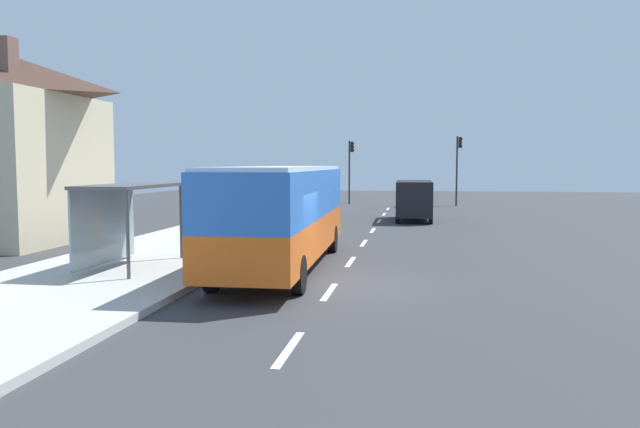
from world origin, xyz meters
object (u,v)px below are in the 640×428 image
object	(u,v)px
recycling_bin_orange	(232,236)
traffic_light_far_side	(351,162)
recycling_bin_red	(213,244)
traffic_light_near_side	(458,160)
sedan_near	(417,196)
recycling_bin_yellow	(226,239)
white_van	(414,198)
bus_shelter	(120,204)
bus	(282,210)
recycling_bin_green	(220,241)

from	to	relation	value
recycling_bin_orange	traffic_light_far_side	size ratio (longest dim) A/B	0.18
recycling_bin_red	traffic_light_near_side	bearing A→B (deg)	72.35
sedan_near	recycling_bin_orange	world-z (taller)	sedan_near
recycling_bin_orange	recycling_bin_yellow	bearing A→B (deg)	-90.00
white_van	recycling_bin_yellow	world-z (taller)	white_van
sedan_near	bus_shelter	world-z (taller)	bus_shelter
white_van	recycling_bin_red	xyz separation A→B (m)	(-6.40, -16.80, -0.69)
traffic_light_far_side	bus	bearing A→B (deg)	-87.51
recycling_bin_yellow	recycling_bin_red	bearing A→B (deg)	-90.00
traffic_light_far_side	bus_shelter	distance (m)	33.51
traffic_light_near_side	bus	bearing A→B (deg)	-103.03
white_van	traffic_light_far_side	world-z (taller)	traffic_light_far_side
bus_shelter	recycling_bin_orange	bearing A→B (deg)	61.96
recycling_bin_green	recycling_bin_yellow	world-z (taller)	same
recycling_bin_red	bus_shelter	size ratio (longest dim) A/B	0.24
recycling_bin_red	bus_shelter	distance (m)	3.35
recycling_bin_yellow	traffic_light_far_side	bearing A→B (deg)	87.90
white_van	traffic_light_near_side	distance (m)	14.24
recycling_bin_red	recycling_bin_green	xyz separation A→B (m)	(0.00, 0.70, 0.00)
sedan_near	recycling_bin_green	world-z (taller)	sedan_near
recycling_bin_green	bus_shelter	xyz separation A→B (m)	(-2.21, -2.75, 1.44)
recycling_bin_orange	traffic_light_far_side	world-z (taller)	traffic_light_far_side
bus	recycling_bin_orange	xyz separation A→B (m)	(-2.49, 2.76, -1.19)
recycling_bin_orange	traffic_light_far_side	xyz separation A→B (m)	(1.10, 29.17, 2.78)
bus	traffic_light_far_side	xyz separation A→B (m)	(-1.39, 31.93, 1.59)
recycling_bin_yellow	bus	bearing A→B (deg)	-39.69
recycling_bin_red	bus	bearing A→B (deg)	-14.96
sedan_near	recycling_bin_yellow	bearing A→B (deg)	-103.09
sedan_near	traffic_light_far_side	distance (m)	6.31
sedan_near	recycling_bin_green	xyz separation A→B (m)	(-6.50, -28.64, -0.14)
recycling_bin_red	traffic_light_far_side	bearing A→B (deg)	87.99
bus	white_van	size ratio (longest dim) A/B	2.11
traffic_light_far_side	bus_shelter	xyz separation A→B (m)	(-3.31, -33.32, -1.34)
white_van	traffic_light_far_side	size ratio (longest dim) A/B	1.01
traffic_light_far_side	bus_shelter	bearing A→B (deg)	-95.67
recycling_bin_green	traffic_light_far_side	size ratio (longest dim) A/B	0.18
white_van	recycling_bin_yellow	distance (m)	16.69
recycling_bin_orange	traffic_light_near_side	size ratio (longest dim) A/B	0.17
sedan_near	white_van	bearing A→B (deg)	-90.44
traffic_light_near_side	recycling_bin_yellow	bearing A→B (deg)	-108.44
white_van	recycling_bin_red	bearing A→B (deg)	-110.86
bus	bus_shelter	bearing A→B (deg)	-163.52
sedan_near	recycling_bin_green	distance (m)	29.37
recycling_bin_orange	traffic_light_far_side	bearing A→B (deg)	87.85
bus	recycling_bin_yellow	world-z (taller)	bus
bus	sedan_near	size ratio (longest dim) A/B	2.47
bus	traffic_light_far_side	world-z (taller)	traffic_light_far_side
sedan_near	recycling_bin_orange	size ratio (longest dim) A/B	4.72
recycling_bin_orange	bus	bearing A→B (deg)	-48.02
recycling_bin_yellow	recycling_bin_orange	size ratio (longest dim) A/B	1.00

